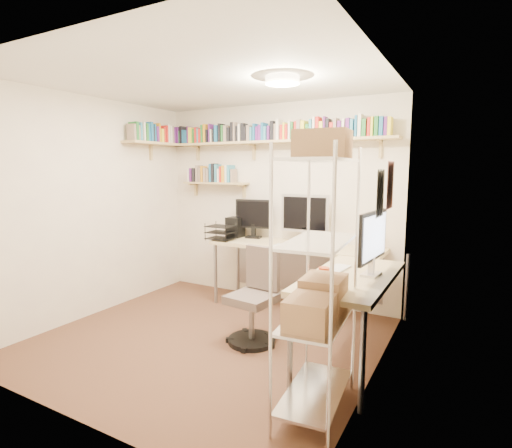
{
  "coord_description": "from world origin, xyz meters",
  "views": [
    {
      "loc": [
        2.25,
        -3.1,
        1.69
      ],
      "look_at": [
        0.24,
        0.55,
        1.11
      ],
      "focal_mm": 28.0,
      "sensor_mm": 36.0,
      "label": 1
    }
  ],
  "objects": [
    {
      "name": "office_chair",
      "position": [
        0.43,
        0.19,
        0.39
      ],
      "size": [
        0.49,
        0.5,
        0.93
      ],
      "rotation": [
        0.0,
        0.0,
        -0.12
      ],
      "color": "black",
      "rests_on": "ground"
    },
    {
      "name": "ground",
      "position": [
        0.0,
        0.0,
        0.0
      ],
      "size": [
        3.2,
        3.2,
        0.0
      ],
      "primitive_type": "plane",
      "color": "#49341F",
      "rests_on": "ground"
    },
    {
      "name": "wall_shelves",
      "position": [
        -0.44,
        1.29,
        2.03
      ],
      "size": [
        3.12,
        1.09,
        0.8
      ],
      "color": "tan",
      "rests_on": "ground"
    },
    {
      "name": "wire_rack",
      "position": [
        1.36,
        -0.6,
        1.05
      ],
      "size": [
        0.46,
        0.83,
        1.94
      ],
      "rotation": [
        0.0,
        0.0,
        0.09
      ],
      "color": "silver",
      "rests_on": "ground"
    },
    {
      "name": "room_shell",
      "position": [
        0.0,
        0.0,
        1.55
      ],
      "size": [
        3.24,
        3.04,
        2.52
      ],
      "color": "beige",
      "rests_on": "ground"
    },
    {
      "name": "corner_desk",
      "position": [
        0.54,
        0.95,
        0.79
      ],
      "size": [
        2.39,
        2.08,
        1.39
      ],
      "color": "beige",
      "rests_on": "ground"
    }
  ]
}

